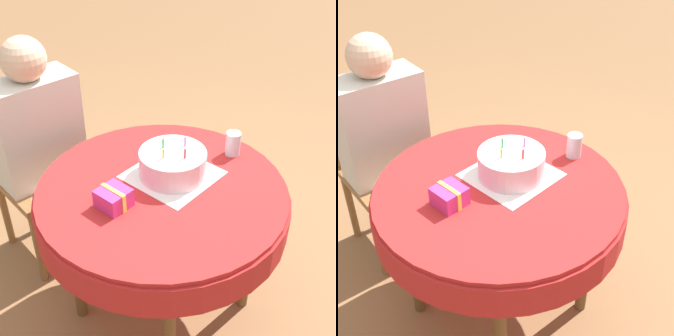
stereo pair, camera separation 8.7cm
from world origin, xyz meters
TOP-DOWN VIEW (x-y plane):
  - ground_plane at (0.00, 0.00)m, footprint 12.00×12.00m
  - dining_table at (0.00, 0.00)m, footprint 0.97×0.97m
  - chair at (-0.04, 0.78)m, footprint 0.45×0.45m
  - person at (-0.06, 0.69)m, footprint 0.41×0.32m
  - napkin at (0.09, 0.02)m, footprint 0.31×0.31m
  - birthday_cake at (0.09, 0.02)m, footprint 0.26×0.26m
  - drinking_glass at (0.37, -0.07)m, footprint 0.06×0.06m
  - gift_box at (-0.19, 0.06)m, footprint 0.11×0.11m

SIDE VIEW (x-z plane):
  - ground_plane at x=0.00m, z-range 0.00..0.00m
  - chair at x=-0.04m, z-range 0.04..0.94m
  - dining_table at x=0.00m, z-range 0.27..0.97m
  - person at x=-0.06m, z-range 0.11..1.26m
  - napkin at x=0.09m, z-range 0.71..0.71m
  - gift_box at x=-0.19m, z-range 0.70..0.78m
  - drinking_glass at x=0.37m, z-range 0.71..0.81m
  - birthday_cake at x=0.09m, z-range 0.69..0.83m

